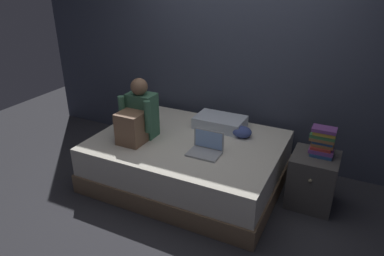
{
  "coord_description": "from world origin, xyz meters",
  "views": [
    {
      "loc": [
        1.34,
        -2.73,
        2.21
      ],
      "look_at": [
        -0.05,
        0.1,
        0.77
      ],
      "focal_mm": 33.08,
      "sensor_mm": 36.0,
      "label": 1
    }
  ],
  "objects_px": {
    "bed": "(188,161)",
    "laptop": "(206,148)",
    "nightstand": "(312,180)",
    "pillow": "(220,122)",
    "book_stack": "(323,141)",
    "clothes_pile": "(238,129)",
    "person_sitting": "(138,117)"
  },
  "relations": [
    {
      "from": "person_sitting",
      "to": "pillow",
      "type": "bearing_deg",
      "value": 43.6
    },
    {
      "from": "person_sitting",
      "to": "pillow",
      "type": "height_order",
      "value": "person_sitting"
    },
    {
      "from": "clothes_pile",
      "to": "person_sitting",
      "type": "bearing_deg",
      "value": -148.06
    },
    {
      "from": "person_sitting",
      "to": "clothes_pile",
      "type": "xyz_separation_m",
      "value": [
        0.93,
        0.58,
        -0.19
      ]
    },
    {
      "from": "nightstand",
      "to": "book_stack",
      "type": "bearing_deg",
      "value": 51.9
    },
    {
      "from": "person_sitting",
      "to": "book_stack",
      "type": "relative_size",
      "value": 2.25
    },
    {
      "from": "bed",
      "to": "book_stack",
      "type": "relative_size",
      "value": 6.86
    },
    {
      "from": "nightstand",
      "to": "laptop",
      "type": "distance_m",
      "value": 1.11
    },
    {
      "from": "clothes_pile",
      "to": "laptop",
      "type": "bearing_deg",
      "value": -104.03
    },
    {
      "from": "bed",
      "to": "person_sitting",
      "type": "distance_m",
      "value": 0.74
    },
    {
      "from": "nightstand",
      "to": "clothes_pile",
      "type": "bearing_deg",
      "value": 166.93
    },
    {
      "from": "bed",
      "to": "person_sitting",
      "type": "xyz_separation_m",
      "value": [
        -0.49,
        -0.2,
        0.51
      ]
    },
    {
      "from": "pillow",
      "to": "clothes_pile",
      "type": "distance_m",
      "value": 0.26
    },
    {
      "from": "book_stack",
      "to": "nightstand",
      "type": "bearing_deg",
      "value": -128.1
    },
    {
      "from": "bed",
      "to": "laptop",
      "type": "distance_m",
      "value": 0.47
    },
    {
      "from": "bed",
      "to": "pillow",
      "type": "bearing_deg",
      "value": 67.39
    },
    {
      "from": "person_sitting",
      "to": "laptop",
      "type": "relative_size",
      "value": 2.05
    },
    {
      "from": "laptop",
      "to": "pillow",
      "type": "bearing_deg",
      "value": 99.55
    },
    {
      "from": "nightstand",
      "to": "clothes_pile",
      "type": "relative_size",
      "value": 1.62
    },
    {
      "from": "bed",
      "to": "book_stack",
      "type": "distance_m",
      "value": 1.42
    },
    {
      "from": "person_sitting",
      "to": "clothes_pile",
      "type": "bearing_deg",
      "value": 31.94
    },
    {
      "from": "person_sitting",
      "to": "laptop",
      "type": "bearing_deg",
      "value": 1.05
    },
    {
      "from": "laptop",
      "to": "book_stack",
      "type": "relative_size",
      "value": 1.1
    },
    {
      "from": "person_sitting",
      "to": "book_stack",
      "type": "xyz_separation_m",
      "value": [
        1.83,
        0.42,
        -0.07
      ]
    },
    {
      "from": "bed",
      "to": "pillow",
      "type": "distance_m",
      "value": 0.59
    },
    {
      "from": "nightstand",
      "to": "laptop",
      "type": "relative_size",
      "value": 1.71
    },
    {
      "from": "laptop",
      "to": "bed",
      "type": "bearing_deg",
      "value": 147.98
    },
    {
      "from": "nightstand",
      "to": "pillow",
      "type": "xyz_separation_m",
      "value": [
        -1.11,
        0.27,
        0.31
      ]
    },
    {
      "from": "nightstand",
      "to": "laptop",
      "type": "bearing_deg",
      "value": -160.12
    },
    {
      "from": "bed",
      "to": "person_sitting",
      "type": "bearing_deg",
      "value": -158.1
    },
    {
      "from": "bed",
      "to": "laptop",
      "type": "bearing_deg",
      "value": -32.02
    },
    {
      "from": "bed",
      "to": "clothes_pile",
      "type": "relative_size",
      "value": 5.94
    }
  ]
}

